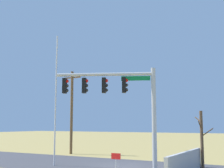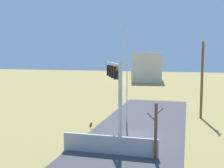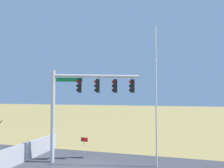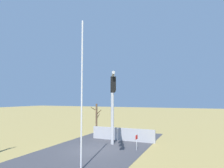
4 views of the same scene
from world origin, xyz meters
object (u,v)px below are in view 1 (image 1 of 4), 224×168
utility_pole (72,110)px  open_sign (116,159)px  signal_mast (121,96)px  flagpole (56,99)px  bare_tree (202,138)px

utility_pole → open_sign: 13.38m
signal_mast → utility_pole: size_ratio=0.79×
flagpole → bare_tree: (9.08, 3.76, -2.64)m
utility_pole → signal_mast: bearing=-37.9°
signal_mast → open_sign: signal_mast is taller
open_sign → bare_tree: bearing=58.4°
utility_pole → open_sign: (9.56, -8.79, -3.20)m
signal_mast → flagpole: size_ratio=0.69×
signal_mast → open_sign: size_ratio=5.12×
flagpole → utility_pole: 8.06m
utility_pole → bare_tree: size_ratio=2.16×
signal_mast → bare_tree: signal_mast is taller
bare_tree → open_sign: (-3.38, -5.49, -0.98)m
utility_pole → flagpole: bearing=-61.3°
flagpole → open_sign: bearing=-16.9°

